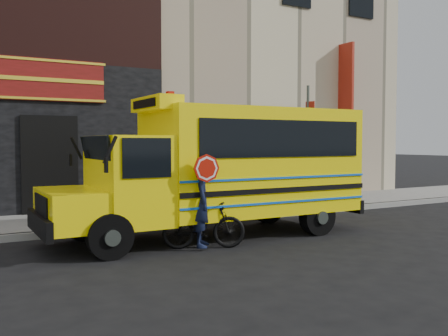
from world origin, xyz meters
TOP-DOWN VIEW (x-y plane):
  - ground at (0.00, 0.00)m, footprint 120.00×120.00m
  - curb at (0.00, 2.60)m, footprint 40.00×0.20m
  - sidewalk at (0.00, 4.10)m, footprint 40.00×3.00m
  - building at (-0.04, 10.45)m, footprint 20.00×10.70m
  - school_bus at (-0.37, 0.99)m, footprint 6.91×2.42m
  - sign_pole at (3.47, 2.92)m, footprint 0.09×0.32m
  - bicycle at (-1.39, 0.03)m, footprint 1.62×1.03m
  - cyclist at (-1.43, 0.02)m, footprint 0.68×0.76m

SIDE VIEW (x-z plane):
  - ground at x=0.00m, z-range 0.00..0.00m
  - curb at x=0.00m, z-range 0.00..0.15m
  - sidewalk at x=0.00m, z-range 0.00..0.15m
  - bicycle at x=-1.39m, z-range 0.00..0.95m
  - cyclist at x=-1.43m, z-range 0.00..1.74m
  - school_bus at x=-0.37m, z-range 0.05..2.97m
  - sign_pole at x=3.47m, z-range 0.17..3.80m
  - building at x=-0.04m, z-range 0.13..12.13m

